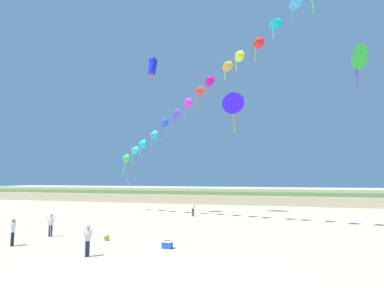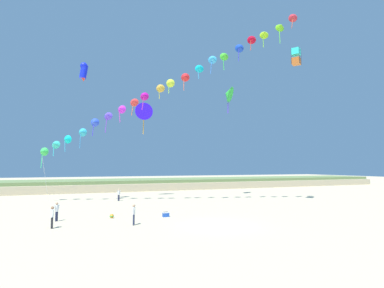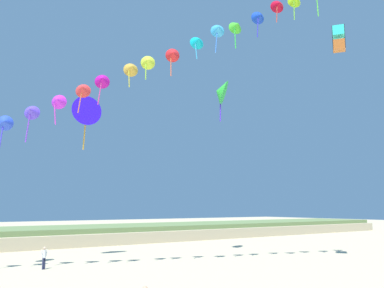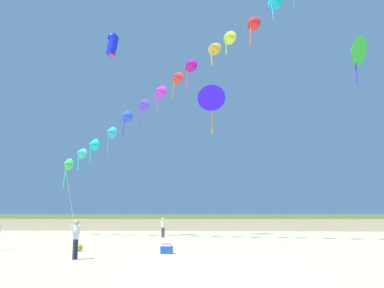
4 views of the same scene
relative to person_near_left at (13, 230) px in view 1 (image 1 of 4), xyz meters
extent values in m
plane|color=beige|center=(12.05, -3.46, -0.94)|extent=(240.00, 240.00, 0.00)
cube|color=#BFAE8B|center=(12.05, 36.66, -0.25)|extent=(120.00, 13.73, 1.38)
cube|color=#6B844C|center=(12.05, 36.66, 0.64)|extent=(120.00, 11.67, 0.79)
cylinder|color=black|center=(0.02, -0.07, -0.53)|extent=(0.12, 0.12, 0.82)
cylinder|color=black|center=(-0.02, 0.07, -0.53)|extent=(0.12, 0.12, 0.82)
cylinder|color=white|center=(0.00, 0.00, 0.17)|extent=(0.22, 0.22, 0.58)
cylinder|color=white|center=(0.06, -0.18, 0.21)|extent=(0.14, 0.21, 0.55)
cylinder|color=white|center=(-0.06, 0.18, 0.21)|extent=(0.14, 0.21, 0.55)
sphere|color=#9E7051|center=(0.00, 0.00, 0.58)|extent=(0.22, 0.22, 0.22)
cylinder|color=#282D4C|center=(7.06, 16.31, -0.54)|extent=(0.12, 0.12, 0.81)
cylinder|color=#282D4C|center=(7.20, 16.36, -0.54)|extent=(0.12, 0.12, 0.81)
cylinder|color=white|center=(7.13, 16.33, 0.15)|extent=(0.21, 0.21, 0.57)
cylinder|color=white|center=(6.96, 16.27, 0.20)|extent=(0.21, 0.14, 0.54)
cylinder|color=white|center=(7.30, 16.40, 0.20)|extent=(0.21, 0.14, 0.54)
sphere|color=beige|center=(7.13, 16.33, 0.55)|extent=(0.22, 0.22, 0.22)
cylinder|color=#282D4C|center=(5.90, -0.92, -0.53)|extent=(0.12, 0.12, 0.82)
cylinder|color=#282D4C|center=(5.85, -1.05, -0.53)|extent=(0.12, 0.12, 0.82)
cylinder|color=white|center=(5.87, -0.99, 0.17)|extent=(0.22, 0.22, 0.58)
cylinder|color=white|center=(5.94, -0.81, 0.21)|extent=(0.15, 0.21, 0.55)
cylinder|color=white|center=(5.80, -1.16, 0.21)|extent=(0.15, 0.21, 0.55)
sphere|color=tan|center=(5.87, -0.99, 0.57)|extent=(0.22, 0.22, 0.22)
cylinder|color=#282D4C|center=(0.12, 3.02, -0.54)|extent=(0.12, 0.12, 0.80)
cylinder|color=#282D4C|center=(0.22, 3.12, -0.54)|extent=(0.12, 0.12, 0.80)
cylinder|color=white|center=(0.17, 3.07, 0.14)|extent=(0.21, 0.21, 0.57)
cylinder|color=white|center=(0.05, 2.94, 0.19)|extent=(0.19, 0.19, 0.54)
cylinder|color=white|center=(0.30, 3.20, 0.19)|extent=(0.19, 0.19, 0.54)
sphere|color=tan|center=(0.17, 3.07, 0.54)|extent=(0.22, 0.22, 0.22)
cone|color=#38CE54|center=(-2.34, 18.66, 5.60)|extent=(1.29, 1.07, 1.10)
cylinder|color=#39E582|center=(-2.48, 18.72, 4.39)|extent=(0.16, 0.27, 1.97)
cone|color=#38D0B9|center=(-0.95, 18.18, 6.58)|extent=(1.39, 1.30, 1.23)
cylinder|color=#39D6E5|center=(-1.08, 18.25, 5.67)|extent=(0.09, 0.10, 1.38)
cone|color=#0CDAD7|center=(0.43, 17.38, 7.20)|extent=(1.31, 1.21, 1.11)
cylinder|color=#39BEE5|center=(0.29, 17.44, 6.26)|extent=(0.14, 0.16, 1.43)
cone|color=#2DB3CE|center=(2.26, 16.47, 8.12)|extent=(1.31, 1.15, 1.11)
cylinder|color=#399EE5|center=(2.13, 16.54, 6.95)|extent=(0.15, 0.22, 1.89)
cone|color=blue|center=(3.77, 15.85, 9.41)|extent=(1.26, 1.01, 1.10)
cylinder|color=#4239E5|center=(3.64, 15.91, 8.39)|extent=(0.22, 0.17, 1.60)
cone|color=#6345F0|center=(5.33, 15.17, 10.31)|extent=(1.39, 1.31, 1.21)
cylinder|color=#8039E5|center=(5.20, 15.23, 9.05)|extent=(0.24, 0.22, 2.07)
cone|color=#D72EF0|center=(6.91, 14.27, 11.12)|extent=(1.34, 1.25, 1.14)
cylinder|color=#E539D2|center=(6.78, 14.33, 10.12)|extent=(0.23, 0.08, 1.56)
cone|color=#EE3936|center=(8.40, 13.40, 12.03)|extent=(1.39, 1.30, 1.20)
cylinder|color=#E56639|center=(8.26, 13.46, 11.01)|extent=(0.27, 0.15, 1.59)
cone|color=#BF119A|center=(9.58, 12.67, 12.74)|extent=(1.33, 1.18, 1.17)
cylinder|color=#E53997|center=(9.45, 12.74, 11.70)|extent=(0.23, 0.22, 1.65)
cone|color=gold|center=(11.52, 11.86, 13.81)|extent=(1.31, 1.15, 1.18)
cylinder|color=yellow|center=(11.38, 11.92, 12.96)|extent=(0.20, 0.17, 1.26)
cone|color=#D1EF37|center=(12.65, 11.38, 14.43)|extent=(1.31, 1.16, 1.11)
cylinder|color=#9FE539|center=(12.52, 11.44, 13.60)|extent=(0.09, 0.08, 1.22)
cone|color=red|center=(14.48, 10.72, 15.21)|extent=(1.32, 1.16, 1.13)
cylinder|color=#E56039|center=(14.34, 10.78, 14.19)|extent=(0.17, 0.25, 1.60)
cone|color=#0DBFD0|center=(16.00, 9.52, 16.25)|extent=(1.33, 1.19, 1.21)
cylinder|color=#39ACE5|center=(15.87, 9.58, 15.39)|extent=(0.16, 0.17, 1.28)
cone|color=#3AACF0|center=(17.52, 8.91, 17.41)|extent=(1.36, 1.26, 1.16)
cylinder|color=#397BE5|center=(17.38, 8.97, 16.29)|extent=(0.27, 0.11, 1.79)
cylinder|color=#39E547|center=(18.87, 8.43, 16.81)|extent=(0.26, 0.18, 1.67)
cylinder|color=silver|center=(-2.07, 19.38, 2.37)|extent=(0.98, 1.35, 6.63)
cone|color=green|center=(23.80, 16.35, 15.06)|extent=(2.95, 3.01, 2.72)
cone|color=#562DE5|center=(23.80, 16.35, 15.08)|extent=(1.66, 1.69, 1.51)
cylinder|color=#562DE5|center=(23.80, 16.35, 13.34)|extent=(0.16, 0.16, 2.67)
cylinder|color=#1423EF|center=(2.31, 16.16, 16.04)|extent=(1.30, 1.13, 1.86)
sphere|color=#1423EF|center=(2.31, 16.16, 16.83)|extent=(0.92, 0.92, 0.92)
cone|color=#E53D2D|center=(2.31, 16.16, 15.08)|extent=(0.96, 0.96, 0.70)
sphere|color=black|center=(2.31, 16.16, 17.09)|extent=(0.19, 0.19, 0.19)
cone|color=#2D12EE|center=(11.23, 20.27, 12.03)|extent=(2.79, 1.32, 2.77)
cone|color=gold|center=(11.23, 20.27, 12.05)|extent=(1.54, 0.78, 1.53)
cylinder|color=gold|center=(11.23, 20.27, 10.10)|extent=(0.15, 0.56, 3.04)
cube|color=blue|center=(9.34, 1.84, -0.76)|extent=(0.56, 0.40, 0.36)
cube|color=white|center=(9.34, 1.84, -0.55)|extent=(0.58, 0.41, 0.06)
cylinder|color=black|center=(9.34, 1.84, -0.49)|extent=(0.45, 0.03, 0.03)
sphere|color=orange|center=(4.67, 2.96, -0.76)|extent=(0.36, 0.36, 0.36)
cylinder|color=green|center=(4.67, 2.96, -0.76)|extent=(0.36, 0.36, 0.09)
camera|label=1|loc=(15.38, -15.32, 3.22)|focal=28.00mm
camera|label=2|loc=(1.32, -24.77, 3.64)|focal=28.00mm
camera|label=3|loc=(-1.65, -14.55, 3.55)|focal=38.00mm
camera|label=4|loc=(11.92, -17.99, 0.86)|focal=38.00mm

